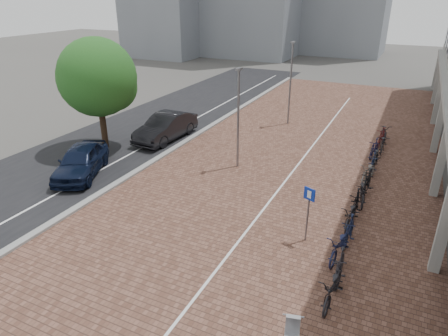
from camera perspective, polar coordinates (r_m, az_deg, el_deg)
ground at (r=14.33m, az=-10.72°, el=-13.68°), size 140.00×140.00×0.00m
plaza_brick at (r=23.20m, az=10.92°, el=1.66°), size 14.50×42.00×0.04m
street_asphalt at (r=27.79m, az=-11.52°, el=5.37°), size 8.00×50.00×0.03m
curb at (r=25.70m, az=-4.50°, el=4.40°), size 0.35×42.00×0.14m
lane_line at (r=26.67m, az=-8.05°, el=4.87°), size 0.12×44.00×0.00m
parking_line at (r=23.15m, az=11.40°, el=1.63°), size 0.10×30.00×0.00m
car_navy at (r=21.47m, az=-19.77°, el=0.97°), size 3.52×4.88×1.55m
car_dark at (r=25.47m, az=-8.30°, el=5.81°), size 1.92×5.01×1.63m
parking_sign at (r=14.87m, az=11.95°, el=-5.43°), size 0.44×0.22×2.24m
lamp_near at (r=20.57m, az=2.03°, el=6.83°), size 0.12×0.12×5.18m
lamp_far at (r=28.14m, az=9.44°, el=11.64°), size 0.12×0.12×5.58m
street_tree at (r=24.06m, az=-17.24°, el=12.00°), size 4.42×4.42×6.43m
bike_row at (r=19.75m, az=19.66°, el=-1.83°), size 1.14×18.13×1.05m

